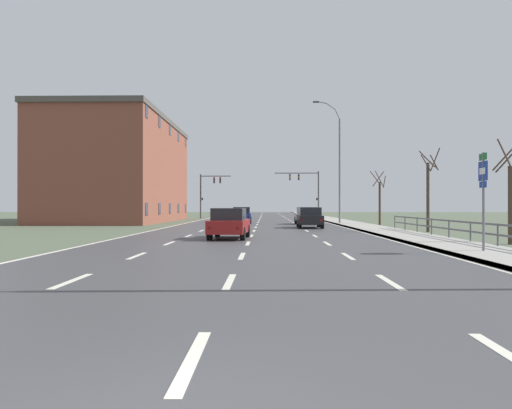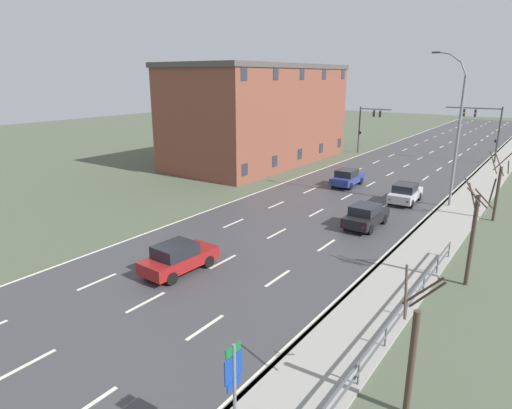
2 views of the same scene
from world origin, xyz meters
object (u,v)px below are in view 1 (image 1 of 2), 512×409
(traffic_signal_right, at_px, (307,186))
(car_near_left, at_px, (306,216))
(brick_building, at_px, (121,171))
(street_lamp_midground, at_px, (338,164))
(car_near_right, at_px, (242,215))
(car_far_right, at_px, (310,217))
(highway_sign, at_px, (483,189))
(car_distant, at_px, (229,223))
(traffic_signal_left, at_px, (208,188))

(traffic_signal_right, xyz_separation_m, car_near_left, (-1.96, -21.83, -3.62))
(brick_building, bearing_deg, street_lamp_midground, -17.34)
(car_near_right, relative_size, car_far_right, 1.01)
(street_lamp_midground, height_order, brick_building, street_lamp_midground)
(street_lamp_midground, height_order, highway_sign, street_lamp_midground)
(car_distant, distance_m, brick_building, 30.89)
(car_near_right, xyz_separation_m, car_near_left, (5.99, -2.47, 0.00))
(street_lamp_midground, relative_size, car_near_right, 2.75)
(car_distant, bearing_deg, highway_sign, -35.40)
(highway_sign, xyz_separation_m, brick_building, (-23.24, 34.74, 3.19))
(car_near_right, bearing_deg, brick_building, 156.89)
(highway_sign, relative_size, car_near_right, 0.86)
(highway_sign, relative_size, car_far_right, 0.86)
(traffic_signal_right, height_order, traffic_signal_left, traffic_signal_right)
(highway_sign, distance_m, car_far_right, 20.15)
(street_lamp_midground, bearing_deg, brick_building, 162.66)
(traffic_signal_left, bearing_deg, traffic_signal_right, 6.62)
(traffic_signal_right, distance_m, brick_building, 25.50)
(traffic_signal_left, xyz_separation_m, brick_building, (-7.92, -12.49, 1.47))
(car_near_left, bearing_deg, traffic_signal_left, 116.60)
(highway_sign, relative_size, brick_building, 0.15)
(street_lamp_midground, bearing_deg, highway_sign, -88.05)
(street_lamp_midground, xyz_separation_m, car_far_right, (-3.35, -8.15, -4.76))
(street_lamp_midground, distance_m, car_far_right, 10.01)
(car_near_right, bearing_deg, traffic_signal_right, 66.31)
(car_near_right, height_order, brick_building, brick_building)
(traffic_signal_left, xyz_separation_m, car_far_right, (11.03, -27.60, -3.20))
(car_near_right, distance_m, car_far_right, 11.30)
(traffic_signal_right, relative_size, car_near_right, 1.54)
(traffic_signal_right, distance_m, car_far_right, 29.46)
(traffic_signal_left, bearing_deg, brick_building, -122.35)
(car_distant, xyz_separation_m, car_near_right, (-0.48, 21.93, 0.00))
(street_lamp_midground, bearing_deg, car_far_right, -112.35)
(street_lamp_midground, xyz_separation_m, car_distant, (-8.51, -20.28, -4.76))
(car_near_right, distance_m, brick_building, 15.07)
(traffic_signal_right, height_order, brick_building, brick_building)
(traffic_signal_right, relative_size, car_far_right, 1.55)
(street_lamp_midground, distance_m, traffic_signal_right, 21.06)
(traffic_signal_right, bearing_deg, car_near_right, -112.34)
(car_near_right, xyz_separation_m, brick_building, (-13.31, 5.31, 4.66))
(street_lamp_midground, xyz_separation_m, highway_sign, (0.94, -27.78, -3.29))
(car_distant, bearing_deg, street_lamp_midground, 70.25)
(traffic_signal_left, bearing_deg, car_far_right, -68.22)
(traffic_signal_left, bearing_deg, car_near_right, -73.15)
(street_lamp_midground, relative_size, traffic_signal_left, 1.93)
(traffic_signal_right, bearing_deg, car_distant, -100.27)
(traffic_signal_right, bearing_deg, highway_sign, -87.68)
(car_near_left, xyz_separation_m, car_far_right, (-0.36, -7.32, 0.00))
(street_lamp_midground, relative_size, car_far_right, 2.77)
(highway_sign, bearing_deg, car_distant, 141.60)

